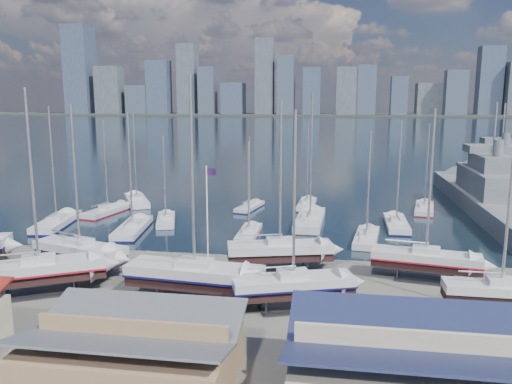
# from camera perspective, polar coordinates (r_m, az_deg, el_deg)

# --- Properties ---
(ground) EXTENTS (1400.00, 1400.00, 0.00)m
(ground) POSITION_cam_1_polar(r_m,az_deg,el_deg) (46.75, -6.13, -10.77)
(ground) COLOR #605E59
(ground) RESTS_ON ground
(water) EXTENTS (1400.00, 600.00, 0.40)m
(water) POSITION_cam_1_polar(r_m,az_deg,el_deg) (352.70, 6.99, 7.46)
(water) COLOR #172A35
(water) RESTS_ON ground
(far_shore) EXTENTS (1400.00, 80.00, 2.20)m
(far_shore) POSITION_cam_1_polar(r_m,az_deg,el_deg) (612.42, 7.82, 8.72)
(far_shore) COLOR #2D332D
(far_shore) RESTS_ON ground
(skyline) EXTENTS (639.14, 43.80, 107.69)m
(skyline) POSITION_cam_1_polar(r_m,az_deg,el_deg) (606.59, 7.14, 12.31)
(skyline) COLOR #475166
(skyline) RESTS_ON far_shore
(shed_grey) EXTENTS (12.60, 8.40, 4.17)m
(shed_grey) POSITION_cam_1_polar(r_m,az_deg,el_deg) (32.04, -13.90, -17.14)
(shed_grey) COLOR #8C6B4C
(shed_grey) RESTS_ON ground
(shed_blue) EXTENTS (13.65, 9.45, 4.71)m
(shed_blue) POSITION_cam_1_polar(r_m,az_deg,el_deg) (30.12, 17.23, -18.61)
(shed_blue) COLOR #BFB293
(shed_blue) RESTS_ON ground
(sailboat_cradle_1) EXTENTS (11.28, 8.19, 17.91)m
(sailboat_cradle_1) POSITION_cam_1_polar(r_m,az_deg,el_deg) (48.17, -23.52, -8.21)
(sailboat_cradle_1) COLOR #2D2D33
(sailboat_cradle_1) RESTS_ON ground
(sailboat_cradle_2) EXTENTS (10.53, 5.75, 16.52)m
(sailboat_cradle_2) POSITION_cam_1_polar(r_m,az_deg,el_deg) (53.14, -19.47, -6.32)
(sailboat_cradle_2) COLOR #2D2D33
(sailboat_cradle_2) RESTS_ON ground
(sailboat_cradle_3) EXTENTS (12.11, 4.45, 18.91)m
(sailboat_cradle_3) POSITION_cam_1_polar(r_m,az_deg,el_deg) (43.29, -7.02, -9.40)
(sailboat_cradle_3) COLOR #2D2D33
(sailboat_cradle_3) RESTS_ON ground
(sailboat_cradle_4) EXTENTS (10.82, 5.44, 16.93)m
(sailboat_cradle_4) POSITION_cam_1_polar(r_m,az_deg,el_deg) (50.15, 2.76, -6.68)
(sailboat_cradle_4) COLOR #2D2D33
(sailboat_cradle_4) RESTS_ON ground
(sailboat_cradle_5) EXTENTS (10.36, 5.90, 16.15)m
(sailboat_cradle_5) POSITION_cam_1_polar(r_m,az_deg,el_deg) (41.30, 4.27, -10.55)
(sailboat_cradle_5) COLOR #2D2D33
(sailboat_cradle_5) RESTS_ON ground
(sailboat_cradle_6) EXTENTS (10.35, 4.56, 16.16)m
(sailboat_cradle_6) POSITION_cam_1_polar(r_m,az_deg,el_deg) (50.09, 18.82, -7.31)
(sailboat_cradle_6) COLOR #2D2D33
(sailboat_cradle_6) RESTS_ON ground
(sailboat_cradle_7) EXTENTS (8.75, 2.51, 14.39)m
(sailboat_cradle_7) POSITION_cam_1_polar(r_m,az_deg,el_deg) (44.55, 26.22, -10.15)
(sailboat_cradle_7) COLOR #2D2D33
(sailboat_cradle_7) RESTS_ON ground
(sailboat_moored_0) EXTENTS (4.95, 11.69, 16.94)m
(sailboat_moored_0) POSITION_cam_1_polar(r_m,az_deg,el_deg) (73.48, -21.79, -3.39)
(sailboat_moored_0) COLOR black
(sailboat_moored_0) RESTS_ON water
(sailboat_moored_1) EXTENTS (4.59, 10.27, 14.84)m
(sailboat_moored_1) POSITION_cam_1_polar(r_m,az_deg,el_deg) (78.91, -16.57, -2.18)
(sailboat_moored_1) COLOR black
(sailboat_moored_1) RESTS_ON water
(sailboat_moored_2) EXTENTS (7.81, 10.82, 16.18)m
(sailboat_moored_2) POSITION_cam_1_polar(r_m,az_deg,el_deg) (85.36, -13.48, -1.10)
(sailboat_moored_2) COLOR black
(sailboat_moored_2) RESTS_ON water
(sailboat_moored_3) EXTENTS (4.51, 11.13, 16.17)m
(sailboat_moored_3) POSITION_cam_1_polar(r_m,az_deg,el_deg) (67.13, -13.90, -4.20)
(sailboat_moored_3) COLOR black
(sailboat_moored_3) RESTS_ON water
(sailboat_moored_4) EXTENTS (4.76, 8.80, 12.79)m
(sailboat_moored_4) POSITION_cam_1_polar(r_m,az_deg,el_deg) (71.03, -10.26, -3.25)
(sailboat_moored_4) COLOR black
(sailboat_moored_4) RESTS_ON water
(sailboat_moored_5) EXTENTS (3.84, 8.31, 11.98)m
(sailboat_moored_5) POSITION_cam_1_polar(r_m,az_deg,el_deg) (78.71, -0.73, -1.77)
(sailboat_moored_5) COLOR black
(sailboat_moored_5) RESTS_ON water
(sailboat_moored_6) EXTENTS (2.38, 8.42, 12.59)m
(sailboat_moored_6) POSITION_cam_1_polar(r_m,az_deg,el_deg) (63.09, -0.83, -4.82)
(sailboat_moored_6) COLOR black
(sailboat_moored_6) RESTS_ON water
(sailboat_moored_7) EXTENTS (3.97, 12.64, 18.90)m
(sailboat_moored_7) POSITION_cam_1_polar(r_m,az_deg,el_deg) (69.62, 6.18, -3.42)
(sailboat_moored_7) COLOR black
(sailboat_moored_7) RESTS_ON water
(sailboat_moored_8) EXTENTS (2.93, 9.17, 13.56)m
(sailboat_moored_8) POSITION_cam_1_polar(r_m,az_deg,el_deg) (80.73, 5.83, -1.52)
(sailboat_moored_8) COLOR black
(sailboat_moored_8) RESTS_ON water
(sailboat_moored_9) EXTENTS (3.84, 9.55, 14.02)m
(sailboat_moored_9) POSITION_cam_1_polar(r_m,az_deg,el_deg) (62.32, 12.51, -5.25)
(sailboat_moored_9) COLOR black
(sailboat_moored_9) RESTS_ON water
(sailboat_moored_10) EXTENTS (3.01, 10.11, 15.04)m
(sailboat_moored_10) POSITION_cam_1_polar(r_m,az_deg,el_deg) (70.18, 15.73, -3.66)
(sailboat_moored_10) COLOR black
(sailboat_moored_10) RESTS_ON water
(sailboat_moored_11) EXTENTS (4.36, 9.82, 14.19)m
(sailboat_moored_11) POSITION_cam_1_polar(r_m,az_deg,el_deg) (81.56, 18.68, -1.90)
(sailboat_moored_11) COLOR black
(sailboat_moored_11) RESTS_ON water
(naval_ship_east) EXTENTS (8.55, 49.69, 18.46)m
(naval_ship_east) POSITION_cam_1_polar(r_m,az_deg,el_deg) (85.73, 25.06, -0.83)
(naval_ship_east) COLOR slate
(naval_ship_east) RESTS_ON water
(naval_ship_west) EXTENTS (9.06, 45.69, 18.09)m
(naval_ship_west) POSITION_cam_1_polar(r_m,az_deg,el_deg) (108.33, 25.98, 1.23)
(naval_ship_west) COLOR slate
(naval_ship_west) RESTS_ON water
(car_b) EXTENTS (4.43, 2.94, 1.38)m
(car_b) POSITION_cam_1_polar(r_m,az_deg,el_deg) (39.21, -7.93, -13.99)
(car_b) COLOR gray
(car_b) RESTS_ON ground
(car_c) EXTENTS (2.80, 5.57, 1.51)m
(car_c) POSITION_cam_1_polar(r_m,az_deg,el_deg) (36.92, -9.60, -15.52)
(car_c) COLOR gray
(car_c) RESTS_ON ground
(car_d) EXTENTS (3.32, 5.86, 1.60)m
(car_d) POSITION_cam_1_polar(r_m,az_deg,el_deg) (35.59, 9.12, -16.47)
(car_d) COLOR gray
(car_d) RESTS_ON ground
(flagpole) EXTENTS (0.98, 0.12, 11.02)m
(flagpole) POSITION_cam_1_polar(r_m,az_deg,el_deg) (46.38, -5.51, -2.80)
(flagpole) COLOR white
(flagpole) RESTS_ON ground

